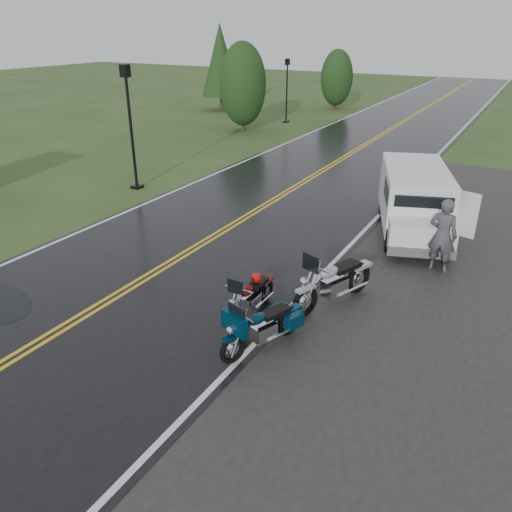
{
  "coord_description": "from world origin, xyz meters",
  "views": [
    {
      "loc": [
        7.87,
        -7.04,
        5.83
      ],
      "look_at": [
        2.8,
        2.0,
        1.0
      ],
      "focal_mm": 35.0,
      "sensor_mm": 36.0,
      "label": 1
    }
  ],
  "objects": [
    {
      "name": "ground",
      "position": [
        0.0,
        0.0,
        0.0
      ],
      "size": [
        120.0,
        120.0,
        0.0
      ],
      "primitive_type": "plane",
      "color": "#2D471E",
      "rests_on": "ground"
    },
    {
      "name": "road",
      "position": [
        0.0,
        10.0,
        0.02
      ],
      "size": [
        8.0,
        100.0,
        0.04
      ],
      "primitive_type": "cube",
      "color": "black",
      "rests_on": "ground"
    },
    {
      "name": "motorcycle_red",
      "position": [
        3.21,
        0.32,
        0.57
      ],
      "size": [
        0.71,
        1.93,
        1.14
      ],
      "primitive_type": null,
      "rotation": [
        0.0,
        0.0,
        0.01
      ],
      "color": "#500909",
      "rests_on": "ground"
    },
    {
      "name": "motorcycle_teal",
      "position": [
        3.75,
        -0.58,
        0.59
      ],
      "size": [
        1.37,
        2.14,
        1.19
      ],
      "primitive_type": null,
      "rotation": [
        0.0,
        0.0,
        -0.34
      ],
      "color": "#052539",
      "rests_on": "ground"
    },
    {
      "name": "motorcycle_silver",
      "position": [
        4.25,
        1.56,
        0.71
      ],
      "size": [
        1.68,
        2.55,
        1.42
      ],
      "primitive_type": null,
      "rotation": [
        0.0,
        0.0,
        -0.37
      ],
      "color": "#9EA1A5",
      "rests_on": "ground"
    },
    {
      "name": "van_white",
      "position": [
        4.87,
        5.91,
        0.99
      ],
      "size": [
        3.43,
        5.36,
        1.97
      ],
      "primitive_type": null,
      "rotation": [
        0.0,
        0.0,
        0.33
      ],
      "color": "white",
      "rests_on": "ground"
    },
    {
      "name": "person_at_van",
      "position": [
        6.3,
        5.37,
        0.97
      ],
      "size": [
        0.74,
        0.52,
        1.94
      ],
      "primitive_type": "imported",
      "rotation": [
        0.0,
        0.0,
        3.06
      ],
      "color": "#454549",
      "rests_on": "ground"
    },
    {
      "name": "lamp_post_near_left",
      "position": [
        -5.41,
        7.11,
        2.3
      ],
      "size": [
        0.39,
        0.39,
        4.6
      ],
      "primitive_type": null,
      "color": "black",
      "rests_on": "ground"
    },
    {
      "name": "lamp_post_far_left",
      "position": [
        -6.68,
        22.92,
        1.97
      ],
      "size": [
        0.34,
        0.34,
        3.94
      ],
      "primitive_type": null,
      "color": "black",
      "rests_on": "ground"
    },
    {
      "name": "tree_left_mid",
      "position": [
        -7.72,
        19.18,
        2.14
      ],
      "size": [
        2.74,
        2.74,
        4.28
      ],
      "primitive_type": null,
      "color": "#1E3D19",
      "rests_on": "ground"
    },
    {
      "name": "tree_left_far",
      "position": [
        -5.95,
        29.79,
        1.81
      ],
      "size": [
        2.35,
        2.35,
        3.62
      ],
      "primitive_type": null,
      "color": "#1E3D19",
      "rests_on": "ground"
    },
    {
      "name": "pine_left_far",
      "position": [
        -13.22,
        25.32,
        2.91
      ],
      "size": [
        2.79,
        2.79,
        5.82
      ],
      "primitive_type": null,
      "color": "#1E3D19",
      "rests_on": "ground"
    }
  ]
}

